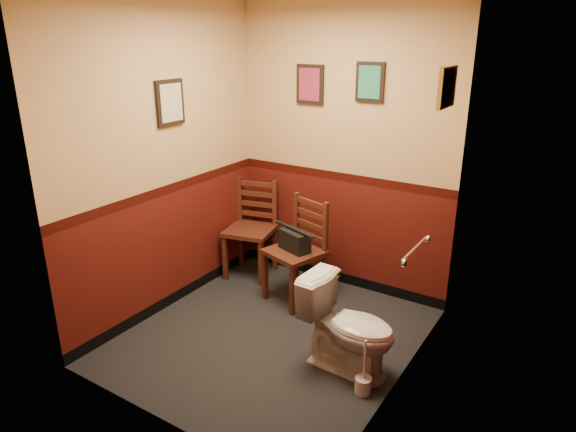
{
  "coord_description": "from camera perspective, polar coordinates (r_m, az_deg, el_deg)",
  "views": [
    {
      "loc": [
        2.11,
        -3.06,
        2.41
      ],
      "look_at": [
        0.0,
        0.25,
        1.0
      ],
      "focal_mm": 32.0,
      "sensor_mm": 36.0,
      "label": 1
    }
  ],
  "objects": [
    {
      "name": "framed_print_left",
      "position": [
        4.52,
        -12.96,
        12.18
      ],
      "size": [
        0.04,
        0.3,
        0.38
      ],
      "color": "black",
      "rests_on": "wall_left"
    },
    {
      "name": "wall_front",
      "position": [
        3.0,
        -15.06,
        -1.62
      ],
      "size": [
        2.2,
        0.0,
        2.7
      ],
      "primitive_type": "cube",
      "rotation": [
        -1.57,
        0.0,
        0.0
      ],
      "color": "#48110D",
      "rests_on": "ground"
    },
    {
      "name": "grab_bar",
      "position": [
        3.76,
        13.91,
        -3.69
      ],
      "size": [
        0.05,
        0.56,
        0.06
      ],
      "color": "silver",
      "rests_on": "wall_right"
    },
    {
      "name": "tp_stack",
      "position": [
        5.14,
        4.0,
        -7.21
      ],
      "size": [
        0.22,
        0.11,
        0.19
      ],
      "color": "silver",
      "rests_on": "floor"
    },
    {
      "name": "wall_right",
      "position": [
        3.39,
        13.54,
        0.97
      ],
      "size": [
        0.0,
        2.4,
        2.7
      ],
      "primitive_type": "cube",
      "rotation": [
        1.57,
        0.0,
        -1.57
      ],
      "color": "#48110D",
      "rests_on": "ground"
    },
    {
      "name": "toilet",
      "position": [
        3.9,
        6.74,
        -12.17
      ],
      "size": [
        0.74,
        0.44,
        0.71
      ],
      "primitive_type": "imported",
      "rotation": [
        0.0,
        0.0,
        1.52
      ],
      "color": "white",
      "rests_on": "floor"
    },
    {
      "name": "chair_right",
      "position": [
        4.78,
        1.12,
        -3.9
      ],
      "size": [
        0.57,
        0.57,
        0.98
      ],
      "rotation": [
        0.0,
        0.0,
        -0.29
      ],
      "color": "#552519",
      "rests_on": "floor"
    },
    {
      "name": "framed_print_right",
      "position": [
        3.81,
        17.23,
        13.51
      ],
      "size": [
        0.04,
        0.34,
        0.28
      ],
      "color": "olive",
      "rests_on": "wall_right"
    },
    {
      "name": "handbag",
      "position": [
        4.71,
        0.73,
        -2.73
      ],
      "size": [
        0.33,
        0.24,
        0.22
      ],
      "rotation": [
        0.0,
        0.0,
        -0.33
      ],
      "color": "black",
      "rests_on": "chair_right"
    },
    {
      "name": "framed_print_back_b",
      "position": [
        4.64,
        9.09,
        14.48
      ],
      "size": [
        0.26,
        0.04,
        0.34
      ],
      "color": "black",
      "rests_on": "wall_back"
    },
    {
      "name": "floor",
      "position": [
        4.43,
        -1.79,
        -13.22
      ],
      "size": [
        2.2,
        2.4,
        0.0
      ],
      "primitive_type": "cube",
      "color": "black",
      "rests_on": "ground"
    },
    {
      "name": "chair_left",
      "position": [
        5.31,
        -4.05,
        -1.43
      ],
      "size": [
        0.55,
        0.55,
        0.99
      ],
      "rotation": [
        0.0,
        0.0,
        0.23
      ],
      "color": "#552519",
      "rests_on": "floor"
    },
    {
      "name": "wall_back",
      "position": [
        4.87,
        6.07,
        7.09
      ],
      "size": [
        2.2,
        0.0,
        2.7
      ],
      "primitive_type": "cube",
      "rotation": [
        1.57,
        0.0,
        0.0
      ],
      "color": "#48110D",
      "rests_on": "ground"
    },
    {
      "name": "wall_left",
      "position": [
        4.55,
        -13.55,
        5.77
      ],
      "size": [
        0.0,
        2.4,
        2.7
      ],
      "primitive_type": "cube",
      "rotation": [
        1.57,
        0.0,
        1.57
      ],
      "color": "#48110D",
      "rests_on": "ground"
    },
    {
      "name": "framed_print_back_a",
      "position": [
        4.92,
        2.46,
        14.4
      ],
      "size": [
        0.28,
        0.04,
        0.36
      ],
      "color": "black",
      "rests_on": "wall_back"
    },
    {
      "name": "toilet_brush",
      "position": [
        3.84,
        8.36,
        -17.99
      ],
      "size": [
        0.12,
        0.12,
        0.43
      ],
      "color": "silver",
      "rests_on": "floor"
    }
  ]
}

